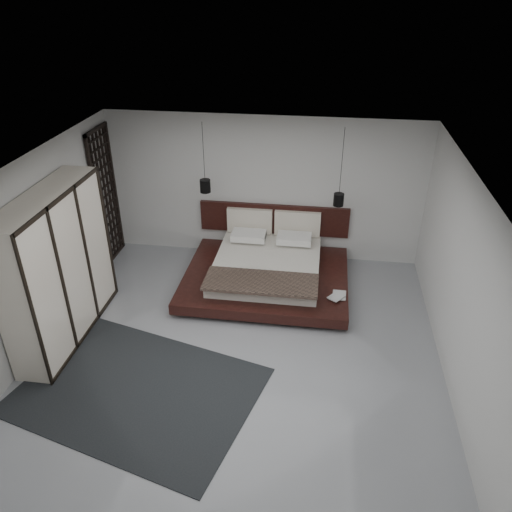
% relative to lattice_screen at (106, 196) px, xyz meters
% --- Properties ---
extents(floor, '(6.00, 6.00, 0.00)m').
position_rel_lattice_screen_xyz_m(floor, '(2.95, -2.45, -1.30)').
color(floor, '#92959A').
rests_on(floor, ground).
extents(ceiling, '(6.00, 6.00, 0.00)m').
position_rel_lattice_screen_xyz_m(ceiling, '(2.95, -2.45, 1.50)').
color(ceiling, white).
rests_on(ceiling, wall_back).
extents(wall_back, '(6.00, 0.00, 6.00)m').
position_rel_lattice_screen_xyz_m(wall_back, '(2.95, 0.55, 0.10)').
color(wall_back, silver).
rests_on(wall_back, floor).
extents(wall_front, '(6.00, 0.00, 6.00)m').
position_rel_lattice_screen_xyz_m(wall_front, '(2.95, -5.45, 0.10)').
color(wall_front, silver).
rests_on(wall_front, floor).
extents(wall_left, '(0.00, 6.00, 6.00)m').
position_rel_lattice_screen_xyz_m(wall_left, '(-0.05, -2.45, 0.10)').
color(wall_left, silver).
rests_on(wall_left, floor).
extents(wall_right, '(0.00, 6.00, 6.00)m').
position_rel_lattice_screen_xyz_m(wall_right, '(5.95, -2.45, 0.10)').
color(wall_right, silver).
rests_on(wall_right, floor).
extents(lattice_screen, '(0.05, 0.90, 2.60)m').
position_rel_lattice_screen_xyz_m(lattice_screen, '(0.00, 0.00, 0.00)').
color(lattice_screen, black).
rests_on(lattice_screen, floor).
extents(bed, '(2.90, 2.44, 1.10)m').
position_rel_lattice_screen_xyz_m(bed, '(3.15, -0.55, -1.00)').
color(bed, black).
rests_on(bed, floor).
extents(book_lower, '(0.23, 0.30, 0.03)m').
position_rel_lattice_screen_xyz_m(book_lower, '(4.35, -1.22, -1.02)').
color(book_lower, '#99724C').
rests_on(book_lower, bed).
extents(book_upper, '(0.32, 0.34, 0.02)m').
position_rel_lattice_screen_xyz_m(book_upper, '(4.33, -1.25, -0.99)').
color(book_upper, '#99724C').
rests_on(book_upper, book_lower).
extents(pendant_left, '(0.19, 0.19, 1.27)m').
position_rel_lattice_screen_xyz_m(pendant_left, '(1.96, -0.08, 0.35)').
color(pendant_left, black).
rests_on(pendant_left, ceiling).
extents(pendant_right, '(0.18, 0.18, 1.38)m').
position_rel_lattice_screen_xyz_m(pendant_right, '(4.35, -0.08, 0.23)').
color(pendant_right, black).
rests_on(pendant_right, ceiling).
extents(wardrobe, '(0.57, 2.39, 2.34)m').
position_rel_lattice_screen_xyz_m(wardrobe, '(0.25, -2.42, -0.13)').
color(wardrobe, silver).
rests_on(wardrobe, floor).
extents(rug, '(3.61, 2.97, 0.01)m').
position_rel_lattice_screen_xyz_m(rug, '(1.75, -3.53, -1.29)').
color(rug, black).
rests_on(rug, floor).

